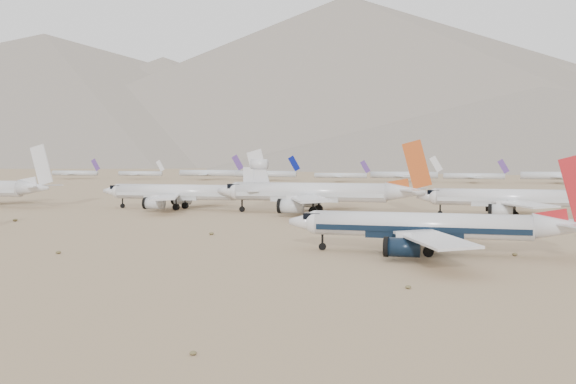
% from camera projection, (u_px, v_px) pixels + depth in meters
% --- Properties ---
extents(ground, '(7000.00, 7000.00, 0.00)m').
position_uv_depth(ground, '(355.00, 251.00, 102.58)').
color(ground, '#967657').
rests_on(ground, ground).
extents(main_airliner, '(44.45, 43.41, 15.68)m').
position_uv_depth(main_airliner, '(434.00, 227.00, 99.05)').
color(main_airliner, silver).
rests_on(main_airliner, ground).
extents(row2_gold_tail, '(47.74, 46.69, 17.00)m').
position_uv_depth(row2_gold_tail, '(517.00, 199.00, 161.63)').
color(row2_gold_tail, silver).
rests_on(row2_gold_tail, ground).
extents(row2_orange_tail, '(55.45, 54.25, 19.78)m').
position_uv_depth(row2_orange_tail, '(319.00, 193.00, 172.44)').
color(row2_orange_tail, silver).
rests_on(row2_orange_tail, ground).
extents(row2_white_trijet, '(49.59, 48.47, 17.57)m').
position_uv_depth(row2_white_trijet, '(185.00, 192.00, 186.33)').
color(row2_white_trijet, silver).
rests_on(row2_white_trijet, ground).
extents(distant_storage_row, '(666.90, 65.26, 15.80)m').
position_uv_depth(distant_storage_row, '(515.00, 176.00, 387.22)').
color(distant_storage_row, silver).
rests_on(distant_storage_row, ground).
extents(mountain_range, '(7354.00, 3024.00, 470.00)m').
position_uv_depth(mountain_range, '(485.00, 91.00, 1662.34)').
color(mountain_range, slate).
rests_on(mountain_range, ground).
extents(desert_scrub, '(206.06, 121.67, 0.63)m').
position_uv_depth(desert_scrub, '(103.00, 266.00, 86.92)').
color(desert_scrub, brown).
rests_on(desert_scrub, ground).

